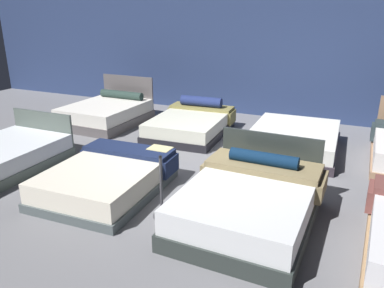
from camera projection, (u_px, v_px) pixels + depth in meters
name	position (u px, v px, depth m)	size (l,w,h in m)	color
ground_plane	(210.00, 170.00, 6.42)	(18.00, 18.00, 0.02)	slate
showroom_back_wall	(269.00, 46.00, 9.16)	(18.00, 0.06, 3.50)	navy
bed_0	(0.00, 157.00, 6.38)	(1.49, 2.16, 0.77)	#4F5B54
bed_1	(107.00, 178.00, 5.58)	(1.58, 1.96, 0.48)	#4A5455
bed_2	(249.00, 202.00, 4.75)	(1.66, 2.09, 0.92)	#2B3230
bed_4	(107.00, 113.00, 9.01)	(1.59, 1.99, 1.01)	#595354
bed_5	(191.00, 124.00, 8.25)	(1.60, 2.12, 0.70)	black
bed_6	(293.00, 140.00, 7.25)	(1.68, 2.15, 0.43)	#332B33
price_sign	(161.00, 191.00, 4.84)	(0.28, 0.24, 0.96)	#3F3F44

